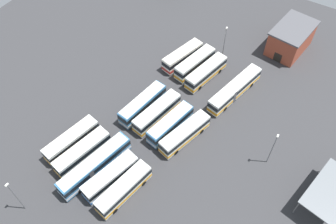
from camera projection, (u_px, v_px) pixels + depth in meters
ground_plane at (157, 119)px, 68.13m from camera, size 107.20×107.20×0.00m
bus_row0_slot0 at (124, 189)px, 57.17m from camera, size 10.86×4.39×3.46m
bus_row0_slot1 at (111, 177)px, 58.52m from camera, size 10.65×4.92×3.46m
bus_row0_slot2 at (95, 165)px, 59.83m from camera, size 14.50×5.32×3.46m
bus_row0_slot3 at (82, 152)px, 61.43m from camera, size 11.07×4.71×3.46m
bus_row0_slot4 at (72, 140)px, 62.97m from camera, size 11.03×4.55×3.46m
bus_row1_slot0 at (185, 134)px, 63.84m from camera, size 11.08×5.22×3.46m
bus_row1_slot1 at (170, 124)px, 65.17m from camera, size 10.61×4.45×3.46m
bus_row1_slot2 at (157, 112)px, 66.85m from camera, size 11.16×4.48×3.46m
bus_row1_slot3 at (143, 104)px, 68.11m from camera, size 11.37×4.09×3.46m
bus_row2_slot0 at (235, 89)px, 70.45m from camera, size 14.50×5.52×3.46m
bus_row2_slot2 at (206, 72)px, 73.41m from camera, size 11.01×4.67×3.46m
bus_row2_slot3 at (195, 63)px, 75.09m from camera, size 10.75×4.66×3.46m
bus_row2_slot4 at (183, 56)px, 76.43m from camera, size 10.48×4.98×3.46m
depot_building at (291, 38)px, 78.09m from camera, size 11.80×8.45×6.18m
maintenance_shelter at (332, 191)px, 54.57m from camera, size 11.49×7.93×4.19m
lamp_post_far_corner at (16, 196)px, 53.39m from camera, size 0.56×0.28×8.46m
lamp_post_by_building at (225, 41)px, 75.32m from camera, size 0.56×0.28×8.22m
lamp_post_mid_lot at (273, 148)px, 58.80m from camera, size 0.56×0.28×8.22m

